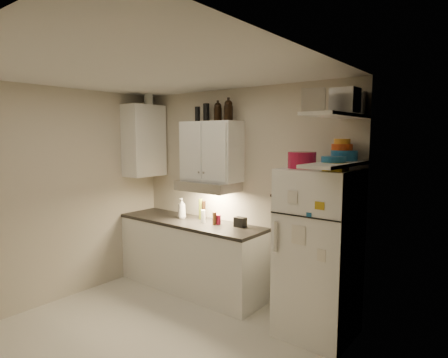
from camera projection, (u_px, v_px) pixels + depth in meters
The scene contains 36 objects.
floor at pixel (148, 341), 3.71m from camera, with size 3.20×3.00×0.02m, color silver.
ceiling at pixel (141, 70), 3.41m from camera, with size 3.20×3.00×0.02m, color silver.
back_wall at pixel (238, 193), 4.73m from camera, with size 3.20×0.02×2.60m, color #BFB6A3.
left_wall at pixel (58, 195), 4.55m from camera, with size 0.02×3.00×2.60m, color #BFB6A3.
right_wall at pixel (298, 241), 2.57m from camera, with size 0.02×3.00×2.60m, color #BFB6A3.
base_cabinet at pixel (191, 256), 4.93m from camera, with size 2.10×0.60×0.88m, color white.
countertop at pixel (190, 222), 4.88m from camera, with size 2.10×0.62×0.04m, color black.
upper_cabinet at pixel (211, 151), 4.72m from camera, with size 0.80×0.33×0.75m, color white.
side_cabinet at pixel (144, 141), 5.30m from camera, with size 0.33×0.55×1.00m, color white.
range_hood at pixel (208, 186), 4.72m from camera, with size 0.76×0.46×0.12m, color silver.
fridge at pixel (318, 253), 3.74m from camera, with size 0.70×0.68×1.70m, color white.
shelf_hi at pixel (337, 115), 3.36m from camera, with size 0.30×0.95×0.03m, color white.
shelf_lo at pixel (336, 164), 3.41m from camera, with size 0.30×0.95×0.03m, color white.
knife_strip at pixel (286, 197), 4.28m from camera, with size 0.42×0.02×0.03m, color black.
dutch_oven at pixel (302, 160), 3.69m from camera, with size 0.28×0.28×0.16m, color #A11233.
book_stack at pixel (336, 167), 3.40m from camera, with size 0.18×0.22×0.08m, color #B18B16.
spice_jar at pixel (334, 164), 3.58m from camera, with size 0.06×0.06×0.10m, color silver.
stock_pot at pixel (350, 104), 3.65m from camera, with size 0.31×0.31×0.22m, color silver.
tin_a at pixel (345, 101), 3.27m from camera, with size 0.22×0.20×0.22m, color #AAAAAD.
tin_b at pixel (314, 101), 3.10m from camera, with size 0.19×0.19×0.19m, color #AAAAAD.
bowl_teal at pixel (344, 156), 3.65m from camera, with size 0.26×0.26×0.10m, color #19598B.
bowl_orange at pixel (342, 147), 3.68m from camera, with size 0.20×0.20×0.06m, color #C43F12.
bowl_yellow at pixel (342, 141), 3.68m from camera, with size 0.16×0.16×0.05m, color orange.
plates at pixel (334, 159), 3.43m from camera, with size 0.22×0.22×0.06m, color #19598B.
growler_a at pixel (218, 112), 4.66m from camera, with size 0.10×0.10×0.24m, color black, non-canonical shape.
growler_b at pixel (228, 110), 4.54m from camera, with size 0.11×0.11×0.26m, color black, non-canonical shape.
thermos_a at pixel (206, 113), 4.79m from camera, with size 0.08×0.08×0.23m, color black.
thermos_b at pixel (197, 114), 4.79m from camera, with size 0.07×0.07×0.19m, color black.
side_jar at pixel (149, 99), 5.26m from camera, with size 0.13×0.13×0.17m, color silver.
soap_bottle at pixel (182, 207), 5.00m from camera, with size 0.12×0.12×0.31m, color white.
pepper_mill at pixel (214, 218), 4.63m from camera, with size 0.05×0.05×0.16m, color #57351A.
oil_bottle at pixel (201, 209), 4.95m from camera, with size 0.05×0.05×0.27m, color #576218.
vinegar_bottle at pixel (204, 210), 4.89m from camera, with size 0.05×0.05×0.26m, color black.
clear_bottle at pixel (203, 216), 4.74m from camera, with size 0.06×0.06×0.17m, color silver.
red_jar at pixel (219, 220), 4.66m from camera, with size 0.06×0.06×0.12m, color #A11233.
caddy at pixel (240, 222), 4.53m from camera, with size 0.14×0.10×0.12m, color black.
Camera 1 is at (2.76, -2.28, 2.01)m, focal length 30.00 mm.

